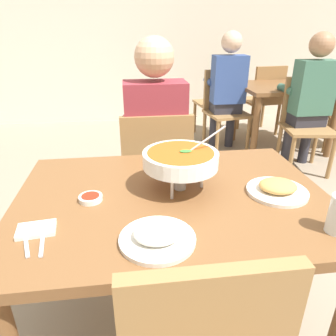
{
  "coord_description": "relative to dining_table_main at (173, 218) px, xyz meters",
  "views": [
    {
      "loc": [
        -0.16,
        -1.07,
        1.36
      ],
      "look_at": [
        0.0,
        0.15,
        0.79
      ],
      "focal_mm": 33.41,
      "sensor_mm": 36.0,
      "label": 1
    }
  ],
  "objects": [
    {
      "name": "chair_bg_left",
      "position": [
        0.95,
        2.41,
        -0.12
      ],
      "size": [
        0.5,
        0.5,
        0.9
      ],
      "color": "olive",
      "rests_on": "ground_plane"
    },
    {
      "name": "dining_table_far",
      "position": [
        1.61,
        2.29,
        -0.02
      ],
      "size": [
        1.0,
        0.8,
        0.74
      ],
      "color": "brown",
      "rests_on": "ground_plane"
    },
    {
      "name": "appetizer_plate",
      "position": [
        0.42,
        -0.04,
        0.13
      ],
      "size": [
        0.24,
        0.24,
        0.06
      ],
      "color": "white",
      "rests_on": "dining_table_main"
    },
    {
      "name": "cafe_rear_partition",
      "position": [
        0.0,
        3.79,
        0.87
      ],
      "size": [
        10.0,
        0.1,
        3.0
      ],
      "primitive_type": "cube",
      "color": "beige",
      "rests_on": "ground_plane"
    },
    {
      "name": "spoon_utensil",
      "position": [
        -0.45,
        -0.23,
        0.11
      ],
      "size": [
        0.04,
        0.17,
        0.01
      ],
      "primitive_type": "cube",
      "rotation": [
        0.0,
        0.0,
        0.16
      ],
      "color": "silver",
      "rests_on": "dining_table_main"
    },
    {
      "name": "ground_plane",
      "position": [
        0.0,
        0.0,
        -0.63
      ],
      "size": [
        16.0,
        16.0,
        0.0
      ],
      "primitive_type": "plane",
      "color": "gray"
    },
    {
      "name": "diner_main",
      "position": [
        0.0,
        0.76,
        0.11
      ],
      "size": [
        0.4,
        0.45,
        1.31
      ],
      "color": "#2D2D38",
      "rests_on": "ground_plane"
    },
    {
      "name": "dining_table_main",
      "position": [
        0.0,
        0.0,
        0.0
      ],
      "size": [
        1.23,
        0.88,
        0.74
      ],
      "color": "brown",
      "rests_on": "ground_plane"
    },
    {
      "name": "chair_bg_corner",
      "position": [
        1.05,
        2.87,
        -0.12
      ],
      "size": [
        0.49,
        0.49,
        0.9
      ],
      "color": "olive",
      "rests_on": "ground_plane"
    },
    {
      "name": "patron_bg_left",
      "position": [
        0.95,
        2.34,
        0.11
      ],
      "size": [
        0.4,
        0.45,
        1.31
      ],
      "color": "#2D2D38",
      "rests_on": "ground_plane"
    },
    {
      "name": "chair_diner_main",
      "position": [
        -0.0,
        0.73,
        -0.12
      ],
      "size": [
        0.44,
        0.44,
        0.9
      ],
      "color": "olive",
      "rests_on": "ground_plane"
    },
    {
      "name": "fork_utensil",
      "position": [
        -0.5,
        -0.23,
        0.11
      ],
      "size": [
        0.07,
        0.16,
        0.01
      ],
      "primitive_type": "cube",
      "rotation": [
        0.0,
        0.0,
        0.33
      ],
      "color": "silver",
      "rests_on": "dining_table_main"
    },
    {
      "name": "napkin_folded",
      "position": [
        -0.48,
        -0.18,
        0.12
      ],
      "size": [
        0.13,
        0.09,
        0.02
      ],
      "primitive_type": "cube",
      "rotation": [
        0.0,
        0.0,
        0.12
      ],
      "color": "white",
      "rests_on": "dining_table_main"
    },
    {
      "name": "chair_bg_window",
      "position": [
        1.62,
        2.83,
        -0.12
      ],
      "size": [
        0.49,
        0.49,
        0.9
      ],
      "color": "olive",
      "rests_on": "ground_plane"
    },
    {
      "name": "curry_bowl",
      "position": [
        0.04,
        0.05,
        0.24
      ],
      "size": [
        0.33,
        0.3,
        0.26
      ],
      "color": "silver",
      "rests_on": "dining_table_main"
    },
    {
      "name": "patron_bg_middle",
      "position": [
        1.6,
        1.76,
        0.11
      ],
      "size": [
        0.4,
        0.45,
        1.31
      ],
      "color": "#2D2D38",
      "rests_on": "ground_plane"
    },
    {
      "name": "rice_plate",
      "position": [
        -0.09,
        -0.28,
        0.13
      ],
      "size": [
        0.24,
        0.24,
        0.06
      ],
      "color": "white",
      "rests_on": "dining_table_main"
    },
    {
      "name": "sauce_dish",
      "position": [
        -0.32,
        -0.0,
        0.12
      ],
      "size": [
        0.09,
        0.09,
        0.02
      ],
      "color": "white",
      "rests_on": "dining_table_main"
    },
    {
      "name": "chair_bg_middle",
      "position": [
        1.58,
        1.74,
        -0.12
      ],
      "size": [
        0.5,
        0.5,
        0.9
      ],
      "color": "olive",
      "rests_on": "ground_plane"
    }
  ]
}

